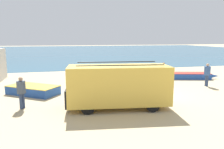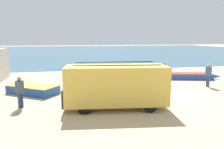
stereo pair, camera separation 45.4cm
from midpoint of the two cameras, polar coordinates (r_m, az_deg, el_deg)
The scene contains 9 objects.
ground_plane at distance 14.88m, azimuth 8.91°, elevation -5.24°, with size 200.00×200.00×0.00m, color tan.
sea_water at distance 65.63m, azimuth -8.65°, elevation 6.15°, with size 120.00×80.00×0.01m, color #33607A.
parked_van at distance 11.70m, azimuth 0.49°, elevation -2.75°, with size 5.66×2.64×2.45m.
fishing_rowboat_0 at distance 21.56m, azimuth 18.64°, elevation -0.28°, with size 5.23×2.41×0.55m.
fishing_rowboat_1 at distance 15.91m, azimuth -21.02°, elevation -3.71°, with size 3.97×3.32×0.59m.
fishing_rowboat_2 at distance 20.13m, azimuth -6.17°, elevation -0.57°, with size 1.77×4.30×0.50m.
fisherman_0 at distance 18.74m, azimuth 12.58°, elevation 0.95°, with size 0.46×0.46×1.74m.
fisherman_1 at distance 12.71m, azimuth -23.56°, elevation -3.67°, with size 0.46×0.46×1.73m.
fisherman_2 at distance 18.52m, azimuth 22.97°, elevation 0.44°, with size 0.47×0.47×1.81m.
Camera 1 is at (-5.76, -13.24, 3.77)m, focal length 35.00 mm.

